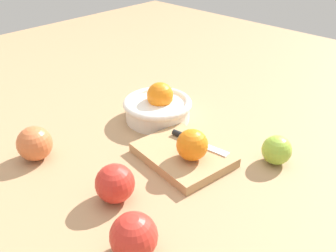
% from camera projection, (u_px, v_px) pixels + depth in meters
% --- Properties ---
extents(ground_plane, '(2.40, 2.40, 0.00)m').
position_uv_depth(ground_plane, '(149.00, 157.00, 0.89)').
color(ground_plane, tan).
extents(bowl, '(0.19, 0.19, 0.10)m').
position_uv_depth(bowl, '(158.00, 107.00, 1.03)').
color(bowl, white).
rests_on(bowl, ground_plane).
extents(cutting_board, '(0.23, 0.19, 0.02)m').
position_uv_depth(cutting_board, '(183.00, 155.00, 0.88)').
color(cutting_board, tan).
rests_on(cutting_board, ground_plane).
extents(orange_on_board, '(0.07, 0.07, 0.07)m').
position_uv_depth(orange_on_board, '(192.00, 145.00, 0.83)').
color(orange_on_board, orange).
rests_on(orange_on_board, cutting_board).
extents(knife, '(0.16, 0.04, 0.01)m').
position_uv_depth(knife, '(192.00, 140.00, 0.90)').
color(knife, silver).
rests_on(knife, cutting_board).
extents(apple_front_right, '(0.08, 0.08, 0.08)m').
position_uv_depth(apple_front_right, '(115.00, 183.00, 0.74)').
color(apple_front_right, red).
rests_on(apple_front_right, ground_plane).
extents(apple_back_right, '(0.07, 0.07, 0.07)m').
position_uv_depth(apple_back_right, '(277.00, 150.00, 0.85)').
color(apple_back_right, '#8EB738').
rests_on(apple_back_right, ground_plane).
extents(apple_front_right_2, '(0.08, 0.08, 0.08)m').
position_uv_depth(apple_front_right_2, '(134.00, 236.00, 0.62)').
color(apple_front_right_2, red).
rests_on(apple_front_right_2, ground_plane).
extents(apple_front_left, '(0.08, 0.08, 0.08)m').
position_uv_depth(apple_front_left, '(35.00, 144.00, 0.87)').
color(apple_front_left, '#CC6638').
rests_on(apple_front_left, ground_plane).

